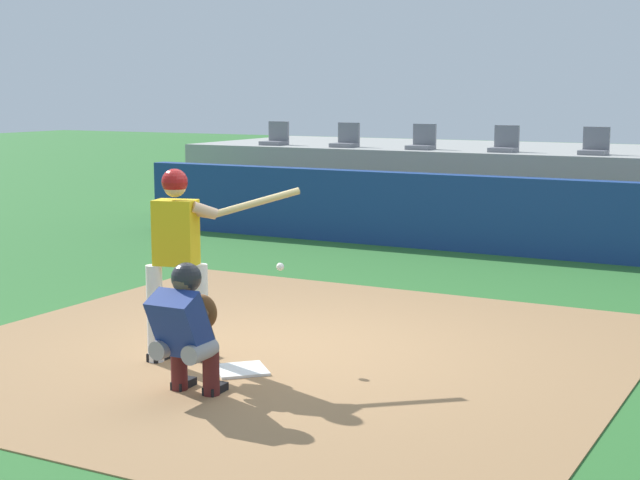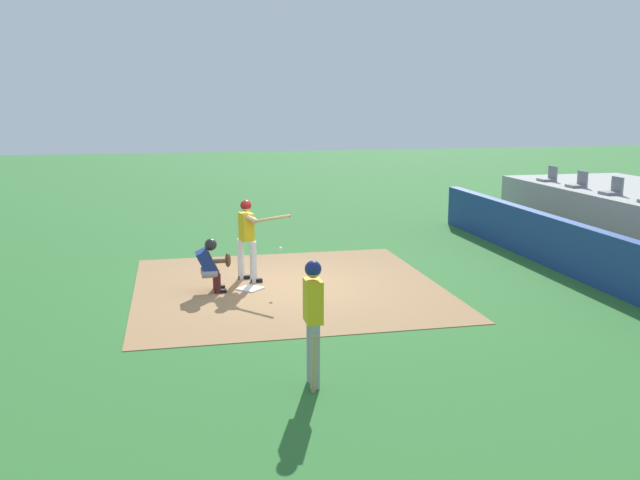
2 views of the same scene
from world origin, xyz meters
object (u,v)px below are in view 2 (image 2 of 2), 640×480
Objects in this scene: stadium_seat_0 at (549,177)px; batter_at_plate at (248,235)px; on_deck_batter at (313,315)px; stadium_seat_2 at (613,190)px; stadium_seat_1 at (579,183)px; home_plate at (250,288)px; catcher_crouched at (212,263)px.

batter_at_plate is at bearing -63.72° from stadium_seat_0.
stadium_seat_2 reaches higher than on_deck_batter.
stadium_seat_1 is at bearing 108.45° from batter_at_plate.
batter_at_plate reaches higher than home_plate.
batter_at_plate is at bearing 129.04° from catcher_crouched.
stadium_seat_2 reaches higher than batter_at_plate.
catcher_crouched is 1.01× the size of on_deck_batter.
stadium_seat_1 is (-4.05, 10.97, 0.93)m from catcher_crouched.
on_deck_batter reaches higher than home_plate.
on_deck_batter reaches higher than catcher_crouched.
on_deck_batter is (5.77, 0.27, -0.02)m from batter_at_plate.
on_deck_batter is at bearing -47.19° from stadium_seat_1.
stadium_seat_0 is (-5.69, 10.18, 1.51)m from home_plate.
stadium_seat_2 is at bearing 0.00° from stadium_seat_0.
stadium_seat_1 reaches higher than on_deck_batter.
on_deck_batter is at bearing 2.64° from batter_at_plate.
on_deck_batter is 3.72× the size of stadium_seat_1.
catcher_crouched is 12.38m from stadium_seat_0.
stadium_seat_1 and stadium_seat_2 have the same top height.
stadium_seat_0 and stadium_seat_1 have the same top height.
batter_at_plate is 3.76× the size of stadium_seat_2.
stadium_seat_0 reaches higher than home_plate.
home_plate is at bearing -2.98° from batter_at_plate.
on_deck_batter is (5.09, 0.30, 1.00)m from home_plate.
home_plate is 0.92× the size of stadium_seat_1.
batter_at_plate is at bearing -80.16° from stadium_seat_2.
batter_at_plate reaches higher than on_deck_batter.
home_plate is 0.92× the size of stadium_seat_2.
catcher_crouched is 3.75× the size of stadium_seat_0.
stadium_seat_1 is 1.63m from stadium_seat_2.
stadium_seat_1 is (1.62, 0.00, 0.00)m from stadium_seat_0.
stadium_seat_2 is at bearing 103.47° from home_plate.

